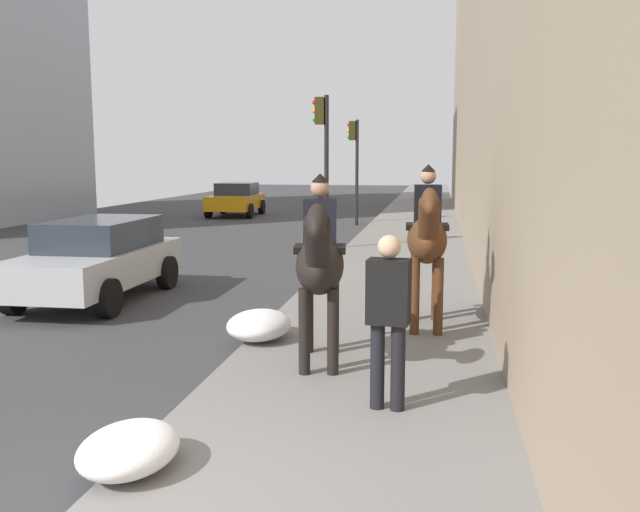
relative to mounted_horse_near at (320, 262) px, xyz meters
name	(u,v)px	position (x,y,z in m)	size (l,w,h in m)	color
mounted_horse_near	(320,262)	(0.00, 0.00, 0.00)	(2.15, 0.76, 2.24)	black
mounted_horse_far	(427,237)	(2.00, -1.19, 0.08)	(2.15, 0.62, 2.33)	#4C2B16
pedestrian_greeting	(388,310)	(-1.34, -0.89, -0.25)	(0.30, 0.42, 1.70)	black
car_near_lane	(98,258)	(3.63, 4.64, -0.59)	(4.10, 1.90, 1.44)	#B7BABF
car_mid_lane	(236,199)	(21.54, 7.36, -0.60)	(3.87, 2.12, 1.44)	orange
traffic_light_near_curb	(323,149)	(10.40, 1.67, 1.41)	(0.20, 0.44, 4.14)	black
traffic_light_far_curb	(355,155)	(18.14, 1.76, 1.28)	(0.20, 0.44, 3.92)	black
snow_pile_near	(129,449)	(-3.00, 1.00, -1.06)	(0.98, 0.75, 0.34)	white
snow_pile_far	(259,325)	(1.02, 1.00, -1.04)	(1.10, 0.85, 0.38)	white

